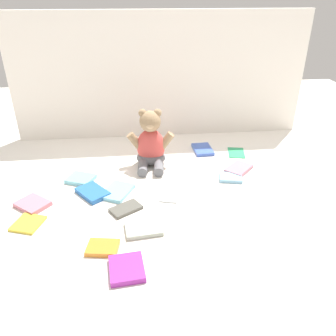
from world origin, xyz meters
TOP-DOWN VIEW (x-y plane):
  - ground_plane at (0.00, 0.00)m, footprint 3.20×3.20m
  - backdrop_drape at (0.00, 0.49)m, footprint 1.53×0.03m
  - teddy_bear at (-0.08, 0.13)m, footprint 0.22×0.20m
  - book_case_0 at (0.25, -0.04)m, footprint 0.11×0.09m
  - book_case_1 at (0.31, 0.03)m, footprint 0.15×0.15m
  - book_case_2 at (-0.23, -0.11)m, footprint 0.15×0.16m
  - book_case_3 at (-0.02, -0.14)m, footprint 0.10×0.13m
  - book_case_4 at (0.19, 0.25)m, footprint 0.10×0.14m
  - book_case_5 at (-0.53, -0.28)m, footprint 0.12×0.12m
  - book_case_6 at (-0.19, -0.53)m, footprint 0.11×0.12m
  - book_case_7 at (-0.54, -0.17)m, footprint 0.15×0.15m
  - book_case_8 at (-0.26, -0.44)m, footprint 0.11×0.09m
  - book_case_9 at (-0.33, -0.11)m, footprint 0.15×0.16m
  - book_case_10 at (-0.19, -0.23)m, footprint 0.13×0.12m
  - book_case_11 at (-0.13, -0.35)m, footprint 0.13×0.10m
  - book_case_12 at (-0.39, 0.01)m, footprint 0.13×0.13m
  - book_case_13 at (0.35, 0.20)m, footprint 0.10×0.13m

SIDE VIEW (x-z plane):
  - ground_plane at x=0.00m, z-range 0.00..0.00m
  - book_case_13 at x=0.35m, z-range 0.00..0.01m
  - book_case_3 at x=-0.02m, z-range 0.00..0.01m
  - book_case_5 at x=-0.53m, z-range 0.00..0.01m
  - book_case_10 at x=-0.19m, z-range 0.00..0.01m
  - book_case_0 at x=0.25m, z-range 0.00..0.01m
  - book_case_2 at x=-0.23m, z-range 0.00..0.02m
  - book_case_11 at x=-0.13m, z-range 0.00..0.02m
  - book_case_4 at x=0.19m, z-range 0.00..0.02m
  - book_case_8 at x=-0.26m, z-range 0.00..0.02m
  - book_case_7 at x=-0.54m, z-range 0.00..0.02m
  - book_case_1 at x=0.31m, z-range 0.00..0.02m
  - book_case_12 at x=-0.39m, z-range 0.00..0.02m
  - book_case_6 at x=-0.19m, z-range 0.00..0.02m
  - book_case_9 at x=-0.33m, z-range 0.00..0.02m
  - teddy_bear at x=-0.08m, z-range -0.03..0.23m
  - backdrop_drape at x=0.00m, z-range 0.00..0.64m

